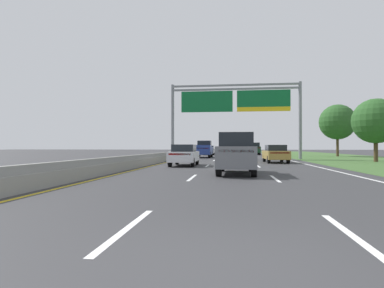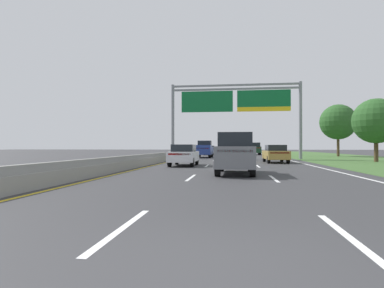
{
  "view_description": "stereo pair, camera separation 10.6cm",
  "coord_description": "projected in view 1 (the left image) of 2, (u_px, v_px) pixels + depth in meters",
  "views": [
    {
      "loc": [
        -0.05,
        -3.77,
        1.42
      ],
      "look_at": [
        -3.86,
        26.31,
        1.67
      ],
      "focal_mm": 29.45,
      "sensor_mm": 36.0,
      "label": 1
    },
    {
      "loc": [
        0.05,
        -3.76,
        1.42
      ],
      "look_at": [
        -3.86,
        26.31,
        1.67
      ],
      "focal_mm": 29.45,
      "sensor_mm": 36.0,
      "label": 2
    }
  ],
  "objects": [
    {
      "name": "car_grey_centre_lane_suv",
      "position": [
        236.0,
        153.0,
        16.39
      ],
      "size": [
        2.0,
        4.74,
        2.11
      ],
      "rotation": [
        0.0,
        0.0,
        1.55
      ],
      "color": "slate",
      "rests_on": "ground"
    },
    {
      "name": "car_silver_left_lane_sedan",
      "position": [
        209.0,
        150.0,
        54.07
      ],
      "size": [
        1.92,
        4.44,
        1.57
      ],
      "rotation": [
        0.0,
        0.0,
        1.59
      ],
      "color": "#B2B5BA",
      "rests_on": "ground"
    },
    {
      "name": "pickup_truck_blue",
      "position": [
        204.0,
        149.0,
        40.87
      ],
      "size": [
        2.04,
        5.41,
        2.2
      ],
      "rotation": [
        0.0,
        0.0,
        1.56
      ],
      "color": "navy",
      "rests_on": "ground"
    },
    {
      "name": "ground_plane",
      "position": [
        232.0,
        158.0,
        38.44
      ],
      "size": [
        220.0,
        220.0,
        0.0
      ],
      "primitive_type": "plane",
      "color": "#333335"
    },
    {
      "name": "overhead_sign_gantry",
      "position": [
        235.0,
        105.0,
        36.46
      ],
      "size": [
        15.06,
        0.42,
        8.8
      ],
      "color": "gray",
      "rests_on": "ground"
    },
    {
      "name": "car_darkgreen_right_lane_suv",
      "position": [
        254.0,
        148.0,
        54.63
      ],
      "size": [
        1.91,
        4.7,
        2.11
      ],
      "rotation": [
        0.0,
        0.0,
        1.57
      ],
      "color": "#193D23",
      "rests_on": "ground"
    },
    {
      "name": "roadside_tree_far",
      "position": [
        337.0,
        122.0,
        45.26
      ],
      "size": [
        5.06,
        5.06,
        7.5
      ],
      "color": "#4C3823",
      "rests_on": "ground"
    },
    {
      "name": "roadside_tree_mid",
      "position": [
        376.0,
        121.0,
        29.03
      ],
      "size": [
        4.15,
        4.15,
        5.86
      ],
      "color": "#4C3823",
      "rests_on": "ground"
    },
    {
      "name": "car_white_left_lane_sedan",
      "position": [
        184.0,
        155.0,
        23.37
      ],
      "size": [
        1.85,
        4.41,
        1.57
      ],
      "rotation": [
        0.0,
        0.0,
        1.58
      ],
      "color": "silver",
      "rests_on": "ground"
    },
    {
      "name": "median_barrier_concrete",
      "position": [
        179.0,
        155.0,
        39.28
      ],
      "size": [
        0.6,
        110.0,
        0.85
      ],
      "color": "gray",
      "rests_on": "ground"
    },
    {
      "name": "lane_striping",
      "position": [
        232.0,
        158.0,
        37.99
      ],
      "size": [
        11.96,
        106.0,
        0.01
      ],
      "color": "white",
      "rests_on": "ground"
    },
    {
      "name": "grass_verge_right",
      "position": [
        353.0,
        159.0,
        36.69
      ],
      "size": [
        14.0,
        110.0,
        0.02
      ],
      "primitive_type": "cube",
      "color": "#3D602D",
      "rests_on": "ground"
    },
    {
      "name": "car_gold_right_lane_sedan",
      "position": [
        275.0,
        153.0,
        27.89
      ],
      "size": [
        1.93,
        4.44,
        1.57
      ],
      "rotation": [
        0.0,
        0.0,
        1.59
      ],
      "color": "#A38438",
      "rests_on": "ground"
    }
  ]
}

